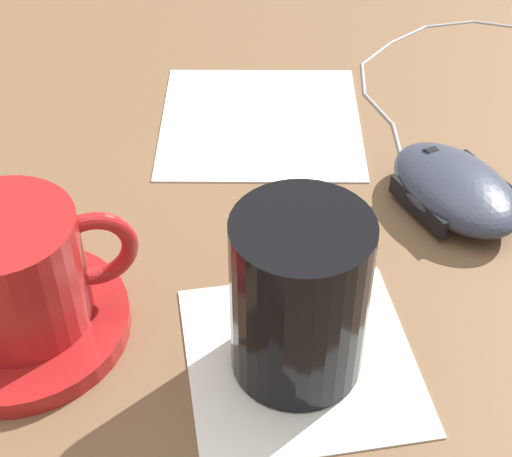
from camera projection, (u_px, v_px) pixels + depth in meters
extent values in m
plane|color=brown|center=(282.00, 224.00, 0.54)|extent=(3.00, 3.00, 0.00)
cylinder|color=maroon|center=(22.00, 324.00, 0.47)|extent=(0.13, 0.13, 0.01)
cylinder|color=maroon|center=(11.00, 270.00, 0.44)|extent=(0.08, 0.08, 0.07)
torus|color=maroon|center=(93.00, 250.00, 0.45)|extent=(0.05, 0.04, 0.05)
ellipsoid|color=#2D3342|center=(455.00, 188.00, 0.55)|extent=(0.13, 0.13, 0.03)
cylinder|color=black|center=(430.00, 156.00, 0.56)|extent=(0.01, 0.01, 0.01)
cube|color=black|center=(417.00, 206.00, 0.54)|extent=(0.04, 0.05, 0.01)
cube|color=black|center=(489.00, 179.00, 0.56)|extent=(0.04, 0.05, 0.01)
cylinder|color=gray|center=(398.00, 142.00, 0.62)|extent=(0.02, 0.05, 0.00)
cylinder|color=gray|center=(379.00, 108.00, 0.65)|extent=(0.03, 0.04, 0.00)
cylinder|color=gray|center=(363.00, 78.00, 0.69)|extent=(0.01, 0.05, 0.00)
cylinder|color=gray|center=(377.00, 52.00, 0.72)|extent=(0.02, 0.05, 0.00)
cylinder|color=gray|center=(408.00, 34.00, 0.75)|extent=(0.03, 0.04, 0.00)
cylinder|color=gray|center=(450.00, 23.00, 0.77)|extent=(0.05, 0.03, 0.00)
cylinder|color=gray|center=(500.00, 24.00, 0.77)|extent=(0.05, 0.00, 0.00)
sphere|color=gray|center=(403.00, 161.00, 0.60)|extent=(0.00, 0.00, 0.00)
sphere|color=gray|center=(393.00, 124.00, 0.64)|extent=(0.00, 0.00, 0.00)
sphere|color=gray|center=(365.00, 93.00, 0.67)|extent=(0.00, 0.00, 0.00)
sphere|color=gray|center=(362.00, 63.00, 0.71)|extent=(0.00, 0.00, 0.00)
sphere|color=gray|center=(391.00, 42.00, 0.74)|extent=(0.00, 0.00, 0.00)
sphere|color=gray|center=(425.00, 26.00, 0.76)|extent=(0.00, 0.00, 0.00)
sphere|color=gray|center=(474.00, 21.00, 0.77)|extent=(0.00, 0.00, 0.00)
cube|color=silver|center=(300.00, 358.00, 0.45)|extent=(0.17, 0.17, 0.00)
cylinder|color=black|center=(299.00, 298.00, 0.42)|extent=(0.07, 0.07, 0.10)
cube|color=white|center=(261.00, 121.00, 0.64)|extent=(0.20, 0.20, 0.00)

